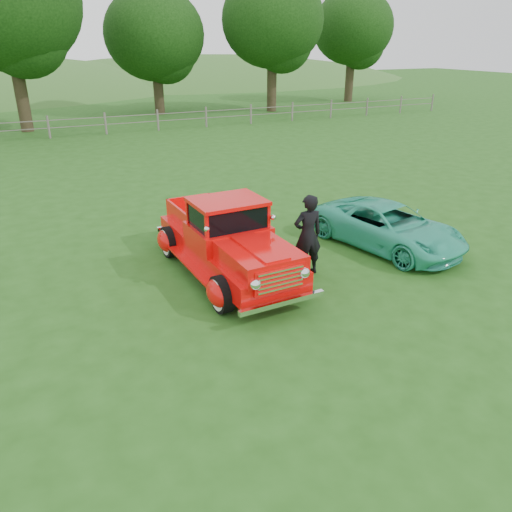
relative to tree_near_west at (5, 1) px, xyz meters
name	(u,v)px	position (x,y,z in m)	size (l,w,h in m)	color
ground	(301,306)	(4.00, -25.00, -6.80)	(140.00, 140.00, 0.00)	#214E14
distant_hills	(21,126)	(-0.08, 34.46, -11.34)	(116.00, 60.00, 18.00)	#3B6726
fence_line	(106,123)	(4.00, -3.00, -6.19)	(48.00, 0.12, 1.20)	#6C635B
tree_near_west	(5,1)	(0.00, 0.00, 0.00)	(8.00, 8.00, 10.42)	black
tree_near_east	(154,35)	(9.00, 4.00, -1.55)	(6.80, 6.80, 8.33)	black
tree_mid_east	(273,20)	(17.00, 2.00, -0.62)	(7.20, 7.20, 9.44)	black
tree_far_east	(353,28)	(26.00, 5.00, -0.94)	(6.60, 6.60, 8.86)	black
red_pickup	(227,241)	(3.26, -22.96, -6.00)	(2.40, 5.06, 1.78)	black
teal_sedan	(388,226)	(7.56, -23.21, -6.24)	(1.86, 4.04, 1.12)	#2DB591
man	(308,235)	(4.89, -23.68, -5.87)	(0.68, 0.44, 1.86)	black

